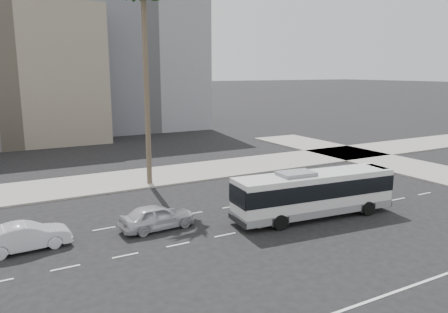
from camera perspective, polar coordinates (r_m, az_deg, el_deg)
ground at (r=27.53m, az=5.67°, el=-9.11°), size 700.00×700.00×0.00m
sidewalk_north at (r=40.65m, az=-6.84°, el=-2.33°), size 120.00×7.00×0.15m
midrise_beige_west at (r=66.22m, az=-27.01°, el=9.54°), size 24.00×18.00×18.00m
midrise_gray_center at (r=76.71m, az=-12.06°, el=13.55°), size 20.00×20.00×26.00m
civic_tower at (r=273.04m, az=-27.35°, el=16.15°), size 42.00×42.00×129.00m
highrise_right at (r=259.44m, az=-16.26°, el=16.40°), size 26.00×26.00×70.00m
highrise_far at (r=294.39m, az=-12.67°, el=14.92°), size 22.00×22.00×60.00m
city_bus at (r=29.19m, az=11.74°, el=-4.64°), size 11.33×3.51×3.20m
car_a at (r=27.07m, az=-8.74°, el=-7.79°), size 2.10×4.68×1.56m
car_b at (r=26.07m, az=-24.50°, el=-9.54°), size 1.86×4.64×1.50m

